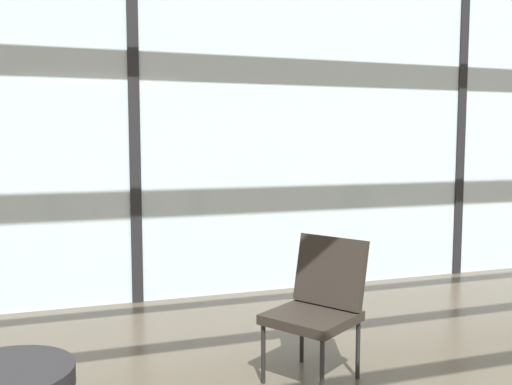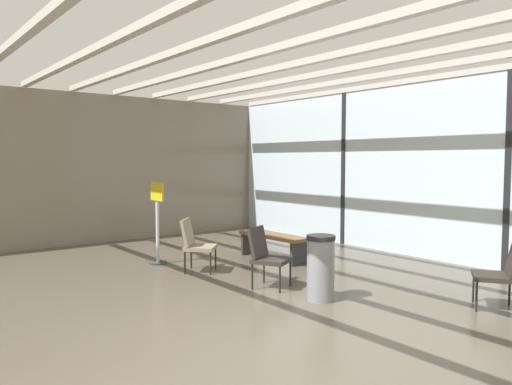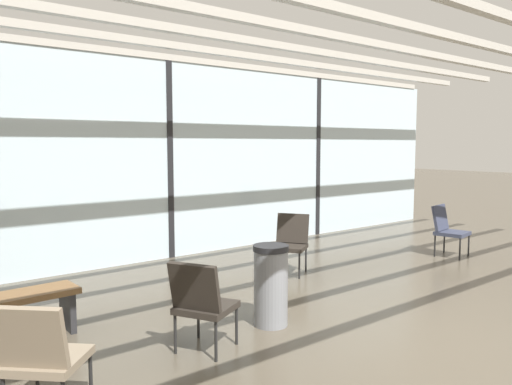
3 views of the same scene
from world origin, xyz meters
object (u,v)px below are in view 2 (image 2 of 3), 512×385
Objects in this scene: lounge_chair_0 at (502,270)px; info_sign at (157,226)px; lounge_chair_2 at (195,242)px; lounge_chair_3 at (266,253)px; trash_bin at (321,268)px; waiting_bench at (273,240)px.

lounge_chair_0 is 0.60× the size of info_sign.
lounge_chair_2 is 1.51m from lounge_chair_3.
trash_bin is (0.95, 0.15, -0.06)m from lounge_chair_3.
lounge_chair_2 is 2.48m from trash_bin.
lounge_chair_2 is at bearing 85.87° from waiting_bench.
waiting_bench is at bearing 153.62° from trash_bin.
info_sign reaches higher than lounge_chair_0.
trash_bin is 0.60× the size of info_sign.
lounge_chair_3 reaches higher than trash_bin.
lounge_chair_0 is at bearing 23.03° from info_sign.
waiting_bench is at bearing 61.94° from info_sign.
info_sign is (-0.94, -0.21, 0.18)m from lounge_chair_2.
lounge_chair_3 is 1.97m from waiting_bench.
lounge_chair_2 is 0.57× the size of waiting_bench.
info_sign reaches higher than lounge_chair_2.
lounge_chair_0 is at bearing -178.42° from waiting_bench.
lounge_chair_3 reaches higher than waiting_bench.
lounge_chair_2 is 1.01× the size of trash_bin.
lounge_chair_2 is at bearing 73.32° from lounge_chair_3.
trash_bin is at bearing -80.81° from lounge_chair_0.
lounge_chair_3 is 0.97m from trash_bin.
info_sign is (-0.98, -1.83, 0.32)m from waiting_bench.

